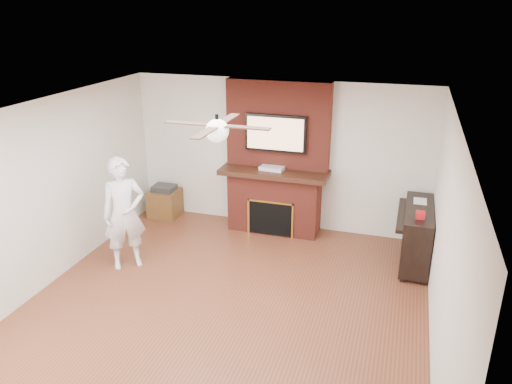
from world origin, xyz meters
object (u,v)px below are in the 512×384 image
(fireplace, at_px, (276,173))
(person, at_px, (124,214))
(side_table, at_px, (165,202))
(piano, at_px, (416,234))

(fireplace, xyz_separation_m, person, (-1.73, -1.88, -0.17))
(side_table, bearing_deg, person, -81.17)
(fireplace, relative_size, piano, 1.86)
(fireplace, bearing_deg, side_table, -178.12)
(fireplace, xyz_separation_m, piano, (2.29, -0.55, -0.53))
(piano, bearing_deg, side_table, 174.22)
(fireplace, distance_m, side_table, 2.17)
(person, bearing_deg, piano, -20.99)
(fireplace, distance_m, piano, 2.41)
(person, distance_m, side_table, 1.92)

